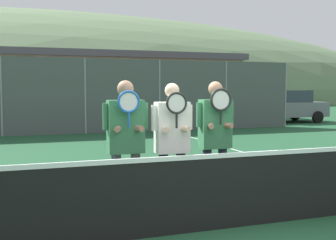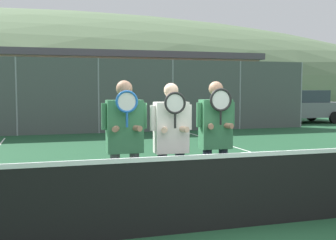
{
  "view_description": "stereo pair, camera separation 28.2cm",
  "coord_description": "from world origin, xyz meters",
  "px_view_note": "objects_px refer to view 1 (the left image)",
  "views": [
    {
      "loc": [
        -2.28,
        -4.62,
        1.75
      ],
      "look_at": [
        -0.34,
        0.99,
        1.3
      ],
      "focal_mm": 45.0,
      "sensor_mm": 36.0,
      "label": 1
    },
    {
      "loc": [
        -2.02,
        -4.71,
        1.75
      ],
      "look_at": [
        -0.34,
        0.99,
        1.3
      ],
      "focal_mm": 45.0,
      "sensor_mm": 36.0,
      "label": 2
    }
  ],
  "objects_px": {
    "player_center_right": "(215,134)",
    "car_right_of_center": "(283,106)",
    "car_center": "(186,105)",
    "player_leftmost": "(126,137)",
    "player_center_left": "(172,138)",
    "car_left_of_center": "(75,107)"
  },
  "relations": [
    {
      "from": "player_center_left",
      "to": "car_center",
      "type": "height_order",
      "value": "car_center"
    },
    {
      "from": "player_center_left",
      "to": "car_left_of_center",
      "type": "height_order",
      "value": "player_center_left"
    },
    {
      "from": "player_center_right",
      "to": "player_leftmost",
      "type": "bearing_deg",
      "value": -178.15
    },
    {
      "from": "player_center_left",
      "to": "car_right_of_center",
      "type": "height_order",
      "value": "player_center_left"
    },
    {
      "from": "player_center_left",
      "to": "car_right_of_center",
      "type": "distance_m",
      "value": 17.01
    },
    {
      "from": "player_leftmost",
      "to": "car_center",
      "type": "relative_size",
      "value": 0.42
    },
    {
      "from": "player_leftmost",
      "to": "car_right_of_center",
      "type": "relative_size",
      "value": 0.43
    },
    {
      "from": "car_right_of_center",
      "to": "car_center",
      "type": "bearing_deg",
      "value": 176.21
    },
    {
      "from": "car_center",
      "to": "player_center_left",
      "type": "bearing_deg",
      "value": -112.27
    },
    {
      "from": "player_center_right",
      "to": "car_center",
      "type": "bearing_deg",
      "value": 70.16
    },
    {
      "from": "player_center_left",
      "to": "car_right_of_center",
      "type": "relative_size",
      "value": 0.43
    },
    {
      "from": "car_left_of_center",
      "to": "car_right_of_center",
      "type": "relative_size",
      "value": 1.01
    },
    {
      "from": "car_right_of_center",
      "to": "player_center_right",
      "type": "bearing_deg",
      "value": -127.7
    },
    {
      "from": "car_left_of_center",
      "to": "car_center",
      "type": "height_order",
      "value": "car_center"
    },
    {
      "from": "player_leftmost",
      "to": "player_center_left",
      "type": "height_order",
      "value": "player_leftmost"
    },
    {
      "from": "player_center_left",
      "to": "player_center_right",
      "type": "distance_m",
      "value": 0.71
    },
    {
      "from": "car_left_of_center",
      "to": "car_right_of_center",
      "type": "xyz_separation_m",
      "value": [
        10.51,
        -0.36,
        -0.05
      ]
    },
    {
      "from": "player_center_left",
      "to": "car_center",
      "type": "distance_m",
      "value": 14.59
    },
    {
      "from": "player_center_right",
      "to": "car_left_of_center",
      "type": "distance_m",
      "value": 13.41
    },
    {
      "from": "player_leftmost",
      "to": "car_right_of_center",
      "type": "distance_m",
      "value": 17.35
    },
    {
      "from": "car_left_of_center",
      "to": "player_center_right",
      "type": "bearing_deg",
      "value": -88.13
    },
    {
      "from": "player_center_right",
      "to": "car_right_of_center",
      "type": "distance_m",
      "value": 16.48
    }
  ]
}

